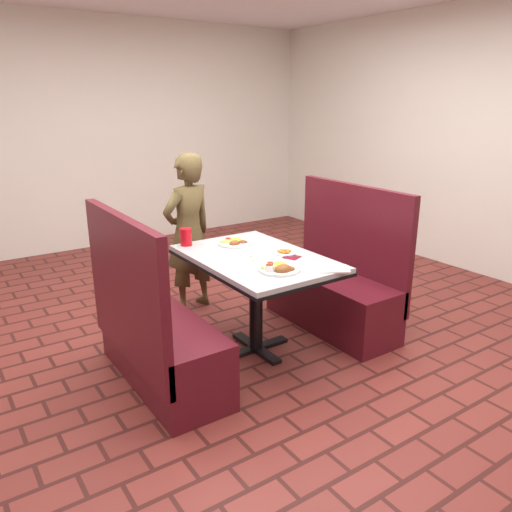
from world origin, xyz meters
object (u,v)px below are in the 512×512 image
object	(u,v)px
booth_bench_left	(156,337)
booth_bench_right	(336,288)
dining_table	(256,269)
diner_person	(188,233)
plantain_plate	(284,252)
far_dinner_plate	(234,241)
near_dinner_plate	(279,266)
red_tumbler	(186,237)

from	to	relation	value
booth_bench_left	booth_bench_right	bearing A→B (deg)	0.00
dining_table	diner_person	xyz separation A→B (m)	(-0.03, 1.02, 0.05)
booth_bench_left	plantain_plate	size ratio (longest dim) A/B	7.17
booth_bench_left	far_dinner_plate	size ratio (longest dim) A/B	4.61
booth_bench_right	far_dinner_plate	size ratio (longest dim) A/B	4.61
plantain_plate	booth_bench_left	bearing A→B (deg)	176.27
near_dinner_plate	plantain_plate	world-z (taller)	near_dinner_plate
far_dinner_plate	red_tumbler	world-z (taller)	red_tumbler
near_dinner_plate	red_tumbler	xyz separation A→B (m)	(-0.23, 0.88, 0.04)
booth_bench_left	near_dinner_plate	world-z (taller)	booth_bench_left
red_tumbler	near_dinner_plate	bearing A→B (deg)	-75.30
booth_bench_left	booth_bench_right	world-z (taller)	same
far_dinner_plate	red_tumbler	xyz separation A→B (m)	(-0.32, 0.18, 0.04)
booth_bench_left	red_tumbler	xyz separation A→B (m)	(0.51, 0.53, 0.49)
booth_bench_right	red_tumbler	distance (m)	1.30
plantain_plate	dining_table	bearing A→B (deg)	162.39
red_tumbler	diner_person	bearing A→B (deg)	61.87
plantain_plate	far_dinner_plate	bearing A→B (deg)	112.40
booth_bench_right	near_dinner_plate	bearing A→B (deg)	-157.65
diner_person	far_dinner_plate	world-z (taller)	diner_person
near_dinner_plate	red_tumbler	distance (m)	0.91
diner_person	far_dinner_plate	distance (m)	0.68
booth_bench_left	near_dinner_plate	xyz separation A→B (m)	(0.74, -0.35, 0.45)
dining_table	near_dinner_plate	world-z (taller)	near_dinner_plate
dining_table	booth_bench_left	world-z (taller)	booth_bench_left
diner_person	red_tumbler	bearing A→B (deg)	48.70
booth_bench_right	diner_person	size ratio (longest dim) A/B	0.86
diner_person	near_dinner_plate	distance (m)	1.37
booth_bench_left	red_tumbler	world-z (taller)	booth_bench_left
plantain_plate	booth_bench_right	bearing A→B (deg)	6.32
diner_person	near_dinner_plate	xyz separation A→B (m)	(-0.03, -1.37, 0.08)
booth_bench_left	diner_person	bearing A→B (deg)	52.93
near_dinner_plate	booth_bench_left	bearing A→B (deg)	154.58
booth_bench_right	near_dinner_plate	world-z (taller)	booth_bench_right
dining_table	booth_bench_left	size ratio (longest dim) A/B	1.01
booth_bench_right	dining_table	bearing A→B (deg)	180.00
dining_table	red_tumbler	xyz separation A→B (m)	(-0.29, 0.53, 0.16)
dining_table	near_dinner_plate	distance (m)	0.38
booth_bench_left	diner_person	size ratio (longest dim) A/B	0.86
far_dinner_plate	booth_bench_left	bearing A→B (deg)	-157.16
red_tumbler	far_dinner_plate	bearing A→B (deg)	-29.05
diner_person	far_dinner_plate	bearing A→B (deg)	82.21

